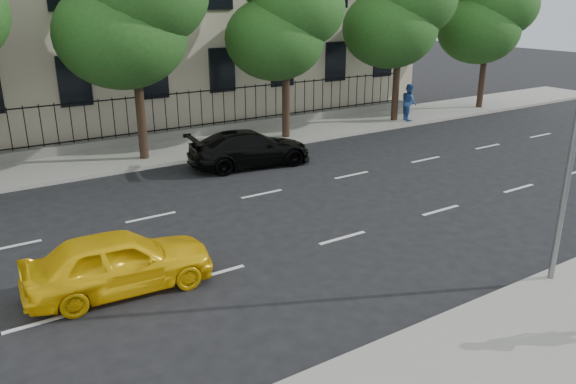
{
  "coord_description": "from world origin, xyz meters",
  "views": [
    {
      "loc": [
        -9.26,
        -8.9,
        6.47
      ],
      "look_at": [
        -1.52,
        3.0,
        1.53
      ],
      "focal_mm": 35.0,
      "sensor_mm": 36.0,
      "label": 1
    }
  ],
  "objects": [
    {
      "name": "iron_fence",
      "position": [
        0.0,
        15.7,
        0.65
      ],
      "size": [
        30.0,
        0.5,
        2.2
      ],
      "color": "slate",
      "rests_on": "far_sidewalk"
    },
    {
      "name": "lane_markings",
      "position": [
        0.0,
        4.75,
        0.01
      ],
      "size": [
        49.6,
        4.62,
        0.01
      ],
      "primitive_type": null,
      "color": "silver",
      "rests_on": "ground"
    },
    {
      "name": "tree_f",
      "position": [
        19.04,
        13.36,
        5.88
      ],
      "size": [
        5.52,
        5.12,
        9.01
      ],
      "color": "#382619",
      "rests_on": "far_sidewalk"
    },
    {
      "name": "near_sidewalk",
      "position": [
        0.0,
        -4.0,
        0.07
      ],
      "size": [
        60.0,
        4.0,
        0.15
      ],
      "primitive_type": "cube",
      "color": "gray",
      "rests_on": "ground"
    },
    {
      "name": "tree_e",
      "position": [
        12.04,
        13.36,
        6.2
      ],
      "size": [
        5.71,
        5.31,
        9.46
      ],
      "color": "#382619",
      "rests_on": "far_sidewalk"
    },
    {
      "name": "pedestrian_far",
      "position": [
        12.6,
        12.75,
        1.13
      ],
      "size": [
        1.06,
        1.17,
        1.95
      ],
      "primitive_type": "imported",
      "rotation": [
        0.0,
        0.0,
        1.16
      ],
      "color": "#285099",
      "rests_on": "far_sidewalk"
    },
    {
      "name": "far_sidewalk",
      "position": [
        0.0,
        14.0,
        0.07
      ],
      "size": [
        60.0,
        4.0,
        0.15
      ],
      "primitive_type": "cube",
      "color": "gray",
      "rests_on": "ground"
    },
    {
      "name": "street_light",
      "position": [
        2.5,
        -1.77,
        5.15
      ],
      "size": [
        0.25,
        3.32,
        8.05
      ],
      "color": "slate",
      "rests_on": "near_sidewalk"
    },
    {
      "name": "yellow_taxi",
      "position": [
        -6.17,
        2.98,
        0.72
      ],
      "size": [
        4.37,
        2.03,
        1.45
      ],
      "primitive_type": "imported",
      "rotation": [
        0.0,
        0.0,
        1.49
      ],
      "color": "yellow",
      "rests_on": "ground"
    },
    {
      "name": "tree_d",
      "position": [
        5.04,
        13.36,
        5.84
      ],
      "size": [
        5.34,
        4.94,
        8.84
      ],
      "color": "#382619",
      "rests_on": "far_sidewalk"
    },
    {
      "name": "ground",
      "position": [
        0.0,
        0.0,
        0.0
      ],
      "size": [
        120.0,
        120.0,
        0.0
      ],
      "primitive_type": "plane",
      "color": "black",
      "rests_on": "ground"
    },
    {
      "name": "black_sedan",
      "position": [
        1.37,
        10.26,
        0.72
      ],
      "size": [
        5.22,
        2.68,
        1.45
      ],
      "primitive_type": "imported",
      "rotation": [
        0.0,
        0.0,
        1.44
      ],
      "color": "black",
      "rests_on": "ground"
    }
  ]
}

